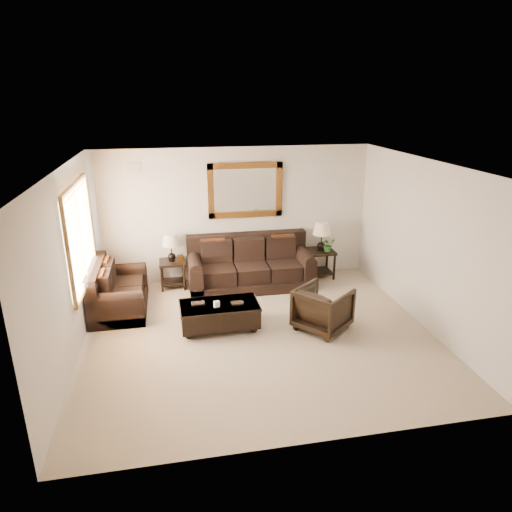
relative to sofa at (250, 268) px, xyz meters
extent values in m
cube|color=gray|center=(-0.21, -2.02, -0.36)|extent=(5.50, 5.00, 0.01)
cube|color=white|center=(-0.21, -2.02, 2.34)|extent=(5.50, 5.00, 0.01)
cube|color=beige|center=(-0.21, 0.48, 0.99)|extent=(5.50, 0.01, 2.70)
cube|color=beige|center=(-0.21, -4.52, 0.99)|extent=(5.50, 0.01, 2.70)
cube|color=beige|center=(-2.96, -2.02, 0.99)|extent=(0.01, 5.00, 2.70)
cube|color=beige|center=(2.54, -2.02, 0.99)|extent=(0.01, 5.00, 2.70)
cube|color=white|center=(-2.95, -1.12, 1.19)|extent=(0.01, 1.80, 1.50)
cube|color=brown|center=(-2.91, -1.12, 1.98)|extent=(0.06, 1.96, 0.08)
cube|color=brown|center=(-2.91, -1.12, 0.40)|extent=(0.06, 1.96, 0.08)
cube|color=brown|center=(-2.91, -2.06, 1.19)|extent=(0.06, 0.08, 1.50)
cube|color=brown|center=(-2.91, -0.18, 1.19)|extent=(0.06, 0.08, 1.50)
cube|color=brown|center=(-2.91, -1.12, 1.19)|extent=(0.05, 0.05, 1.50)
cube|color=#4C260F|center=(0.00, 0.44, 1.49)|extent=(1.50, 0.06, 1.10)
cube|color=white|center=(0.00, 0.46, 1.49)|extent=(1.26, 0.01, 0.86)
cube|color=#999999|center=(-2.11, 0.46, 1.99)|extent=(0.25, 0.02, 0.18)
cube|color=black|center=(0.00, -0.07, -0.26)|extent=(2.44, 1.05, 0.20)
cube|color=black|center=(0.00, 0.34, 0.39)|extent=(2.44, 0.24, 0.50)
cube|color=black|center=(-0.65, -0.09, -0.01)|extent=(0.62, 0.86, 0.30)
cube|color=black|center=(0.00, -0.09, -0.01)|extent=(0.62, 0.86, 0.30)
cube|color=black|center=(0.65, -0.09, -0.01)|extent=(0.62, 0.86, 0.30)
cube|color=black|center=(-1.10, -0.07, -0.07)|extent=(0.24, 1.05, 0.59)
cylinder|color=black|center=(-1.10, -0.07, 0.23)|extent=(0.24, 1.03, 0.24)
cube|color=black|center=(1.10, -0.07, -0.07)|extent=(0.24, 1.05, 0.59)
cylinder|color=black|center=(1.10, -0.07, 0.23)|extent=(0.24, 1.03, 0.24)
cube|color=#692E0D|center=(-0.71, 0.13, 0.38)|extent=(0.47, 0.21, 0.48)
cube|color=#692E0D|center=(0.71, 0.13, 0.38)|extent=(0.47, 0.21, 0.48)
cube|color=black|center=(-2.48, -0.67, -0.27)|extent=(0.93, 1.56, 0.18)
cube|color=black|center=(-2.84, -0.67, 0.30)|extent=(0.21, 1.56, 0.44)
cube|color=black|center=(-2.46, -0.95, -0.05)|extent=(0.76, 0.54, 0.26)
cube|color=black|center=(-2.46, -0.38, -0.05)|extent=(0.76, 0.54, 0.26)
cube|color=black|center=(-2.48, -1.34, -0.10)|extent=(0.93, 0.21, 0.52)
cylinder|color=black|center=(-2.48, -1.34, 0.15)|extent=(0.91, 0.21, 0.21)
cube|color=black|center=(-2.48, 0.01, -0.10)|extent=(0.93, 0.21, 0.52)
cylinder|color=black|center=(-2.48, 0.01, 0.15)|extent=(0.91, 0.21, 0.21)
cube|color=#692E0D|center=(-2.66, -1.00, 0.29)|extent=(0.18, 0.41, 0.42)
cube|color=#692E0D|center=(-2.66, -0.33, 0.29)|extent=(0.18, 0.41, 0.42)
cube|color=black|center=(-1.52, 0.19, 0.16)|extent=(0.50, 0.50, 0.05)
cube|color=black|center=(-1.52, 0.19, -0.25)|extent=(0.43, 0.43, 0.03)
cylinder|color=black|center=(-1.74, -0.03, -0.11)|extent=(0.05, 0.05, 0.50)
cylinder|color=black|center=(-1.31, -0.03, -0.11)|extent=(0.05, 0.05, 0.50)
cylinder|color=black|center=(-1.74, 0.40, -0.11)|extent=(0.05, 0.05, 0.50)
cylinder|color=black|center=(-1.31, 0.40, -0.11)|extent=(0.05, 0.05, 0.50)
sphere|color=black|center=(-1.52, 0.19, 0.28)|extent=(0.16, 0.16, 0.16)
cylinder|color=black|center=(-1.52, 0.19, 0.44)|extent=(0.02, 0.02, 0.33)
cone|color=tan|center=(-1.52, 0.19, 0.63)|extent=(0.35, 0.35, 0.24)
cube|color=#4C260F|center=(-1.36, 0.10, 0.27)|extent=(0.14, 0.09, 0.16)
cube|color=black|center=(1.54, 0.17, 0.20)|extent=(0.54, 0.54, 0.05)
cube|color=black|center=(1.54, 0.17, -0.24)|extent=(0.46, 0.46, 0.03)
cylinder|color=black|center=(1.31, -0.06, -0.09)|extent=(0.05, 0.05, 0.54)
cylinder|color=black|center=(1.77, -0.06, -0.09)|extent=(0.05, 0.05, 0.54)
cylinder|color=black|center=(1.31, 0.40, -0.09)|extent=(0.05, 0.05, 0.54)
cylinder|color=black|center=(1.77, 0.40, -0.09)|extent=(0.05, 0.05, 0.54)
sphere|color=black|center=(1.54, 0.17, 0.32)|extent=(0.17, 0.17, 0.17)
cylinder|color=black|center=(1.54, 0.17, 0.50)|extent=(0.02, 0.02, 0.35)
cone|color=tan|center=(1.54, 0.17, 0.69)|extent=(0.37, 0.37, 0.25)
sphere|color=black|center=(-1.34, -1.93, -0.32)|extent=(0.12, 0.12, 0.12)
sphere|color=black|center=(-0.28, -1.93, -0.32)|extent=(0.12, 0.12, 0.12)
sphere|color=black|center=(-1.34, -1.45, -0.32)|extent=(0.12, 0.12, 0.12)
sphere|color=black|center=(-0.28, -1.45, -0.32)|extent=(0.12, 0.12, 0.12)
cube|color=black|center=(-0.81, -1.69, -0.10)|extent=(1.27, 0.70, 0.35)
cube|color=black|center=(-0.81, -1.69, 0.05)|extent=(1.29, 0.72, 0.04)
cube|color=black|center=(-1.15, -1.64, 0.09)|extent=(0.22, 0.15, 0.03)
cube|color=black|center=(-0.52, -1.74, 0.08)|extent=(0.20, 0.14, 0.02)
cube|color=white|center=(-0.86, -1.78, 0.12)|extent=(0.10, 0.08, 0.10)
imported|color=black|center=(0.85, -2.03, 0.03)|extent=(1.05, 1.05, 0.79)
imported|color=#2A5B1F|center=(1.66, 0.07, 0.34)|extent=(0.33, 0.36, 0.23)
camera|label=1|loc=(-1.49, -8.40, 3.29)|focal=32.00mm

